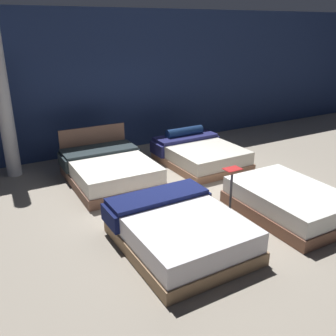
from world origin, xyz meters
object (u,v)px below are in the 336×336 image
at_px(bed_0, 179,230).
at_px(bed_3, 199,153).
at_px(bed_1, 289,202).
at_px(bed_2, 109,170).
at_px(support_pillar, 2,96).
at_px(price_sign, 230,203).

distance_m(bed_0, bed_3, 3.58).
xyz_separation_m(bed_1, bed_2, (-2.19, 2.91, 0.02)).
distance_m(bed_1, support_pillar, 6.00).
height_order(bed_2, support_pillar, support_pillar).
xyz_separation_m(bed_2, bed_3, (2.26, -0.03, -0.02)).
bearing_deg(price_sign, bed_2, 112.18).
xyz_separation_m(bed_1, bed_3, (0.08, 2.89, 0.01)).
height_order(price_sign, support_pillar, support_pillar).
distance_m(bed_3, price_sign, 2.89).
distance_m(bed_0, price_sign, 1.09).
bearing_deg(bed_3, bed_0, -129.60).
xyz_separation_m(bed_2, support_pillar, (-1.70, 1.40, 1.48)).
bearing_deg(price_sign, bed_1, -12.86).
relative_size(bed_0, bed_1, 1.00).
bearing_deg(bed_3, support_pillar, 159.54).
distance_m(price_sign, support_pillar, 5.11).
bearing_deg(price_sign, bed_3, 65.94).
distance_m(bed_3, support_pillar, 4.47).
bearing_deg(support_pillar, bed_2, -39.42).
distance_m(bed_0, bed_2, 2.82).
xyz_separation_m(bed_0, price_sign, (1.07, 0.15, 0.11)).
bearing_deg(support_pillar, price_sign, -55.55).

